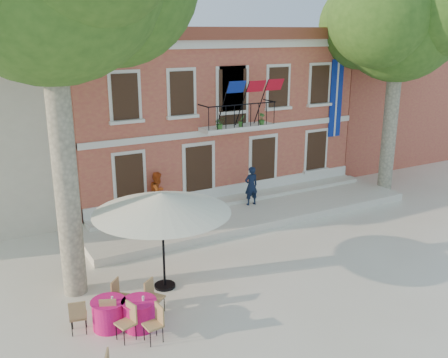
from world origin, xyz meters
TOP-DOWN VIEW (x-y plane):
  - ground at (0.00, 0.00)m, footprint 90.00×90.00m
  - main_building at (2.00, 9.99)m, footprint 13.50×9.59m
  - neighbor_east at (14.00, 11.00)m, footprint 9.40×9.40m
  - terrace at (2.00, 4.40)m, footprint 14.00×3.40m
  - plane_tree_east at (9.28, 4.06)m, footprint 5.32×5.32m
  - patio_umbrella at (-3.48, 0.50)m, footprint 3.96×3.96m
  - pedestrian_navy at (2.24, 4.79)m, footprint 0.62×0.42m
  - pedestrian_orange at (-1.56, 5.70)m, footprint 1.05×1.05m
  - cafe_table_1 at (-4.85, -1.15)m, footprint 1.86×1.71m
  - cafe_table_3 at (-5.54, -0.79)m, footprint 1.80×1.82m

SIDE VIEW (x-z plane):
  - ground at x=0.00m, z-range 0.00..0.00m
  - terrace at x=2.00m, z-range 0.00..0.30m
  - cafe_table_1 at x=-4.85m, z-range -0.05..0.90m
  - cafe_table_3 at x=-5.54m, z-range -0.05..0.90m
  - pedestrian_navy at x=2.24m, z-range 0.30..1.96m
  - pedestrian_orange at x=-1.56m, z-range 0.30..2.02m
  - patio_umbrella at x=-3.48m, z-range 1.18..4.12m
  - neighbor_east at x=14.00m, z-range 0.02..6.42m
  - main_building at x=2.00m, z-range 0.03..7.53m
  - plane_tree_east at x=9.28m, z-range 2.49..12.94m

